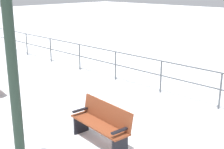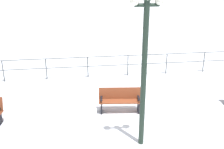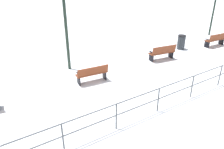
{
  "view_description": "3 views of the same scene",
  "coord_description": "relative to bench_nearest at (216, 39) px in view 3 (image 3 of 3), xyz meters",
  "views": [
    {
      "loc": [
        4.03,
        4.41,
        3.33
      ],
      "look_at": [
        -2.22,
        -1.62,
        0.79
      ],
      "focal_mm": 49.94,
      "sensor_mm": 36.0,
      "label": 1
    },
    {
      "loc": [
        8.88,
        -1.53,
        5.04
      ],
      "look_at": [
        -2.23,
        -0.01,
        0.69
      ],
      "focal_mm": 44.6,
      "sensor_mm": 36.0,
      "label": 2
    },
    {
      "loc": [
        -9.15,
        4.63,
        5.33
      ],
      "look_at": [
        -0.87,
        -0.71,
        0.5
      ],
      "focal_mm": 36.84,
      "sensor_mm": 36.0,
      "label": 3
    }
  ],
  "objects": [
    {
      "name": "ground_plane",
      "position": [
        0.12,
        9.81,
        -0.5
      ],
      "size": [
        80.0,
        80.0,
        0.0
      ],
      "primitive_type": "plane",
      "color": "white",
      "rests_on": "ground"
    },
    {
      "name": "trash_bin",
      "position": [
        0.92,
        2.46,
        -0.02
      ],
      "size": [
        0.53,
        0.53,
        0.95
      ],
      "color": "#2D3338",
      "rests_on": "ground"
    },
    {
      "name": "lamppost_middle",
      "position": [
        2.0,
        10.12,
        2.31
      ],
      "size": [
        0.27,
        0.91,
        4.39
      ],
      "color": "#1E2D23",
      "rests_on": "ground"
    },
    {
      "name": "bench_second",
      "position": [
        0.17,
        4.91,
        -0.01
      ],
      "size": [
        0.8,
        1.68,
        0.94
      ],
      "rotation": [
        0.0,
        0.0,
        -0.17
      ],
      "color": "brown",
      "rests_on": "ground"
    },
    {
      "name": "bench_nearest",
      "position": [
        0.0,
        0.0,
        0.0
      ],
      "size": [
        0.61,
        1.71,
        0.93
      ],
      "rotation": [
        0.0,
        0.0,
        -0.07
      ],
      "color": "brown",
      "rests_on": "ground"
    },
    {
      "name": "waterfront_railing",
      "position": [
        -3.65,
        9.81,
        0.22
      ],
      "size": [
        0.05,
        25.57,
        1.05
      ],
      "color": "#4C5156",
      "rests_on": "ground"
    },
    {
      "name": "bench_third",
      "position": [
        -0.09,
        9.81,
        -0.02
      ],
      "size": [
        0.65,
        1.61,
        0.88
      ],
      "rotation": [
        0.0,
        0.0,
        -0.11
      ],
      "color": "brown",
      "rests_on": "ground"
    }
  ]
}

